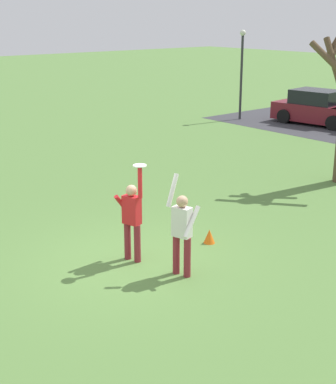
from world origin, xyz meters
The scene contains 7 objects.
ground_plane centered at (0.00, 0.00, 0.00)m, with size 120.00×120.00×0.00m, color #567F3D.
person_catcher centered at (-0.05, 0.07, 0.98)m, with size 0.58×0.48×2.08m.
person_defender centered at (1.15, 0.40, 0.98)m, with size 0.61×0.54×2.04m.
frisbee_disc centered at (0.17, 0.13, 2.09)m, with size 0.27×0.27×0.02m, color white.
parked_car_maroon centered at (-7.02, 16.03, 0.73)m, with size 4.28×2.41×1.59m.
lamppost_by_lot centered at (-10.23, 14.18, 2.59)m, with size 0.28×0.28×4.26m.
field_cone_orange centered at (0.31, 1.97, 0.16)m, with size 0.26×0.26×0.32m, color orange.
Camera 1 is at (8.83, -6.38, 4.94)m, focal length 53.01 mm.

